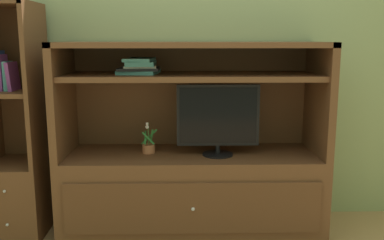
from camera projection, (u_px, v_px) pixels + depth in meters
painted_rear_wall at (191, 37)px, 3.24m from camera, size 6.00×0.10×2.80m
media_console at (192, 172)px, 3.08m from camera, size 1.84×0.63×1.36m
tv_monitor at (218, 119)px, 2.95m from camera, size 0.57×0.21×0.50m
potted_plant at (149, 147)px, 3.05m from camera, size 0.12×0.11×0.22m
magazine_stack at (140, 66)px, 2.93m from camera, size 0.29×0.33×0.11m
bookshelf_tall at (17, 158)px, 3.04m from camera, size 0.40×0.49×1.63m
upright_book_row at (0, 73)px, 2.92m from camera, size 0.18×0.18×0.27m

